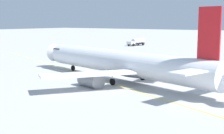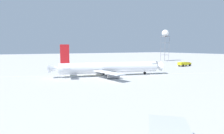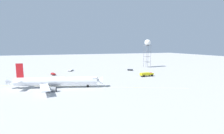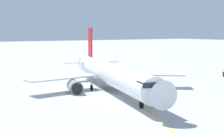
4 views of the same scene
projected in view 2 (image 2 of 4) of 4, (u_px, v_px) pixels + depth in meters
ground_plane at (123, 76)px, 69.79m from camera, size 600.00×600.00×0.00m
airliner_main at (109, 68)px, 70.11m from camera, size 43.90×30.83×12.04m
baggage_truck_truck at (154, 62)px, 129.82m from camera, size 4.50×3.90×1.22m
fire_tender_truck at (184, 64)px, 107.02m from camera, size 9.31×3.29×2.50m
ops_pickup_truck at (74, 66)px, 100.32m from camera, size 3.38×5.51×1.41m
pushback_tug_truck at (87, 63)px, 118.66m from camera, size 4.49×5.34×1.30m
radar_tower at (165, 35)px, 150.87m from camera, size 5.47×5.47×25.69m
taxiway_centreline at (107, 75)px, 72.93m from camera, size 118.17×48.44×0.01m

